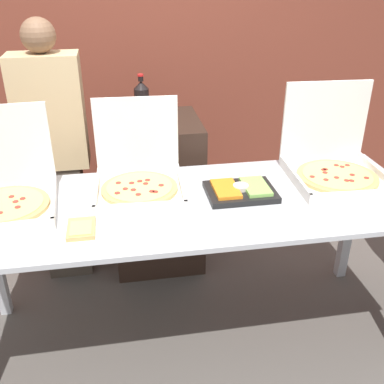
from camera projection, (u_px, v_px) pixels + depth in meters
name	position (u px, v px, depth m)	size (l,w,h in m)	color
ground_plane	(192.00, 333.00, 2.61)	(16.00, 16.00, 0.00)	#514C47
brick_wall_behind	(155.00, 37.00, 3.46)	(10.00, 0.06, 2.80)	brown
buffet_table	(192.00, 219.00, 2.26)	(2.29, 0.84, 0.87)	#B7BABF
pizza_box_far_right	(334.00, 162.00, 2.42)	(0.51, 0.52, 0.48)	silver
pizza_box_near_left	(139.00, 175.00, 2.29)	(0.46, 0.47, 0.44)	silver
pizza_box_near_right	(6.00, 191.00, 2.13)	(0.49, 0.50, 0.45)	silver
paper_plate_front_right	(81.00, 230.00, 1.95)	(0.22, 0.22, 0.03)	white
veggie_tray	(241.00, 191.00, 2.26)	(0.34, 0.26, 0.05)	black
sideboard_podium	(156.00, 193.00, 3.06)	(0.59, 0.56, 1.03)	black
soda_bottle	(142.00, 99.00, 2.84)	(0.09, 0.09, 0.27)	black
soda_can_silver	(141.00, 117.00, 2.69)	(0.07, 0.07, 0.12)	silver
person_guest_cap	(56.00, 154.00, 2.77)	(0.40, 0.22, 1.66)	#473D33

